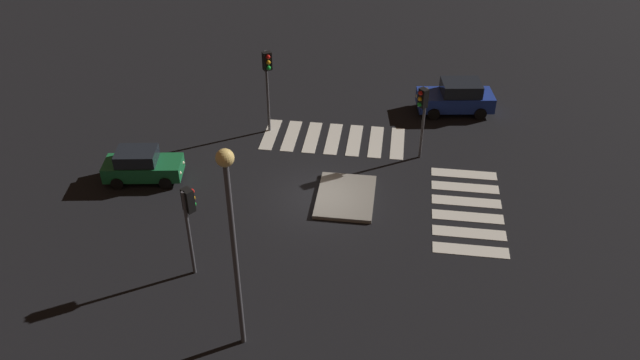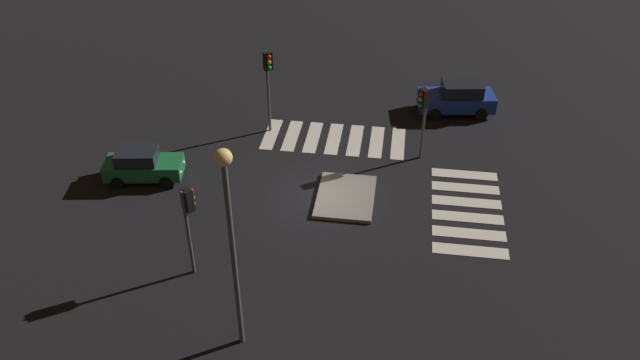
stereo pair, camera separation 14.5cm
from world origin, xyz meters
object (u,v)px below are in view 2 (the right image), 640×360
object	(u,v)px
street_lamp	(230,221)
car_blue	(457,98)
traffic_island	(346,197)
traffic_light_west	(188,211)
traffic_light_east	(423,107)
traffic_light_north	(268,72)
car_green	(142,165)

from	to	relation	value
street_lamp	car_blue	bearing A→B (deg)	-24.03
traffic_island	car_blue	size ratio (longest dim) A/B	0.79
traffic_island	traffic_light_west	xyz separation A→B (m)	(-5.72, 5.46, 2.98)
traffic_light_west	car_blue	bearing A→B (deg)	1.15
street_lamp	traffic_island	bearing A→B (deg)	-16.93
traffic_light_east	car_blue	bearing A→B (deg)	-153.45
car_blue	traffic_light_north	size ratio (longest dim) A/B	0.96
traffic_light_west	traffic_light_north	bearing A→B (deg)	33.39
car_green	traffic_light_north	distance (m)	7.94
car_blue	traffic_light_west	distance (m)	18.61
car_green	traffic_light_north	size ratio (longest dim) A/B	0.84
car_green	car_blue	world-z (taller)	car_blue
car_green	street_lamp	world-z (taller)	street_lamp
traffic_island	car_blue	distance (m)	10.74
car_blue	traffic_light_east	xyz separation A→B (m)	(-5.29, 2.09, 2.08)
car_green	car_blue	xyz separation A→B (m)	(9.01, -15.36, 0.12)
traffic_island	traffic_light_north	size ratio (longest dim) A/B	0.76
traffic_light_west	street_lamp	bearing A→B (deg)	-103.86
street_lamp	traffic_light_east	bearing A→B (deg)	-25.01
traffic_light_east	traffic_light_north	bearing A→B (deg)	-53.07
traffic_island	street_lamp	size ratio (longest dim) A/B	0.44
car_blue	traffic_light_east	size ratio (longest dim) A/B	1.13
car_blue	traffic_light_north	bearing A→B (deg)	11.77
traffic_island	traffic_light_east	bearing A→B (deg)	-39.97
car_green	car_blue	distance (m)	17.81
traffic_light_north	traffic_light_west	bearing A→B (deg)	-35.70
traffic_light_west	street_lamp	distance (m)	4.94
street_lamp	car_green	bearing A→B (deg)	37.78
traffic_light_north	traffic_light_west	size ratio (longest dim) A/B	1.16
car_green	street_lamp	xyz separation A→B (m)	(-9.29, -7.21, 4.70)
traffic_island	street_lamp	bearing A→B (deg)	163.07
car_green	car_blue	bearing A→B (deg)	21.54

